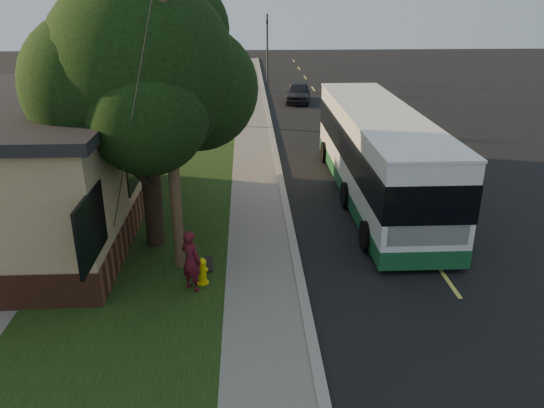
# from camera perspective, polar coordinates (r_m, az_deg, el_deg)

# --- Properties ---
(ground) EXTENTS (120.00, 120.00, 0.00)m
(ground) POSITION_cam_1_polar(r_m,az_deg,el_deg) (14.39, 3.05, -8.46)
(ground) COLOR black
(ground) RESTS_ON ground
(road) EXTENTS (8.00, 80.00, 0.01)m
(road) POSITION_cam_1_polar(r_m,az_deg,el_deg) (24.10, 10.22, 4.05)
(road) COLOR black
(road) RESTS_ON ground
(curb) EXTENTS (0.25, 80.00, 0.12)m
(curb) POSITION_cam_1_polar(r_m,az_deg,el_deg) (23.52, 0.66, 4.09)
(curb) COLOR gray
(curb) RESTS_ON ground
(sidewalk) EXTENTS (2.00, 80.00, 0.08)m
(sidewalk) POSITION_cam_1_polar(r_m,az_deg,el_deg) (23.49, -1.79, 4.01)
(sidewalk) COLOR slate
(sidewalk) RESTS_ON ground
(grass_verge) EXTENTS (5.00, 80.00, 0.07)m
(grass_verge) POSITION_cam_1_polar(r_m,az_deg,el_deg) (23.69, -10.30, 3.81)
(grass_verge) COLOR black
(grass_verge) RESTS_ON ground
(fire_hydrant) EXTENTS (0.32, 0.32, 0.74)m
(fire_hydrant) POSITION_cam_1_polar(r_m,az_deg,el_deg) (14.17, -7.52, -7.16)
(fire_hydrant) COLOR yellow
(fire_hydrant) RESTS_ON grass_verge
(utility_pole) EXTENTS (2.86, 3.21, 9.07)m
(utility_pole) POSITION_cam_1_polar(r_m,az_deg,el_deg) (13.73, -11.07, 10.44)
(utility_pole) COLOR #473321
(utility_pole) RESTS_ON ground
(leafy_tree) EXTENTS (6.30, 6.00, 7.80)m
(leafy_tree) POSITION_cam_1_polar(r_m,az_deg,el_deg) (15.39, -13.67, 13.48)
(leafy_tree) COLOR black
(leafy_tree) RESTS_ON grass_verge
(bare_tree_near) EXTENTS (1.38, 1.21, 4.31)m
(bare_tree_near) POSITION_cam_1_polar(r_m,az_deg,el_deg) (30.84, -6.89, 12.26)
(bare_tree_near) COLOR black
(bare_tree_near) RESTS_ON grass_verge
(bare_tree_far) EXTENTS (1.38, 1.21, 4.03)m
(bare_tree_far) POSITION_cam_1_polar(r_m,az_deg,el_deg) (42.70, -5.15, 14.80)
(bare_tree_far) COLOR black
(bare_tree_far) RESTS_ON grass_verge
(traffic_signal) EXTENTS (0.18, 0.22, 5.50)m
(traffic_signal) POSITION_cam_1_polar(r_m,az_deg,el_deg) (46.56, -0.52, 16.92)
(traffic_signal) COLOR #2D2D30
(traffic_signal) RESTS_ON ground
(transit_bus) EXTENTS (2.81, 12.17, 3.29)m
(transit_bus) POSITION_cam_1_polar(r_m,az_deg,el_deg) (19.99, 11.24, 5.50)
(transit_bus) COLOR silver
(transit_bus) RESTS_ON ground
(skateboarder) EXTENTS (0.72, 0.68, 1.65)m
(skateboarder) POSITION_cam_1_polar(r_m,az_deg,el_deg) (13.73, -8.70, -6.02)
(skateboarder) COLOR #4E0F19
(skateboarder) RESTS_ON grass_verge
(skateboard_main) EXTENTS (0.28, 0.88, 0.08)m
(skateboard_main) POSITION_cam_1_polar(r_m,az_deg,el_deg) (15.14, -6.82, -6.39)
(skateboard_main) COLOR black
(skateboard_main) RESTS_ON grass_verge
(dumpster) EXTENTS (1.77, 1.50, 1.39)m
(dumpster) POSITION_cam_1_polar(r_m,az_deg,el_deg) (17.88, -21.25, -1.06)
(dumpster) COLOR black
(dumpster) RESTS_ON building_lot
(distant_car) EXTENTS (2.15, 4.21, 1.37)m
(distant_car) POSITION_cam_1_polar(r_m,az_deg,el_deg) (37.85, 2.80, 11.93)
(distant_car) COLOR black
(distant_car) RESTS_ON ground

